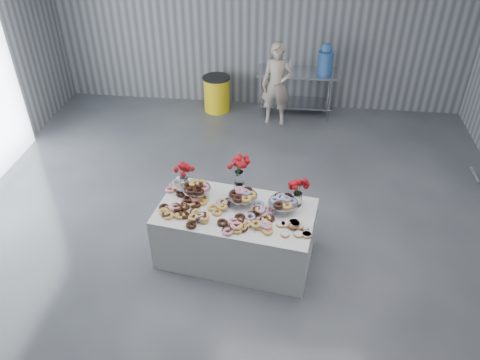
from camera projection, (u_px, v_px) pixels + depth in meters
The scene contains 16 objects.
ground at pixel (230, 256), 6.09m from camera, with size 9.00×9.00×0.00m, color #3A3D42.
room_walls at pixel (200, 58), 4.64m from camera, with size 8.04×9.04×4.02m.
display_table at pixel (236, 234), 5.89m from camera, with size 1.90×1.00×0.75m, color silver.
prep_table at pixel (296, 85), 8.98m from camera, with size 1.50×0.60×0.90m.
donut_mounds at pixel (235, 210), 5.61m from camera, with size 1.80×0.80×0.09m, color #E6AC54, non-canonical shape.
cake_stand_left at pixel (196, 187), 5.83m from camera, with size 0.36×0.36×0.17m.
cake_stand_mid at pixel (243, 195), 5.70m from camera, with size 0.36×0.36×0.17m.
cake_stand_right at pixel (283, 201), 5.60m from camera, with size 0.36×0.36×0.17m.
danish_pile at pixel (295, 225), 5.37m from camera, with size 0.48×0.48×0.11m, color silver, non-canonical shape.
bouquet_left at pixel (183, 170), 5.86m from camera, with size 0.26×0.26×0.42m.
bouquet_right at pixel (299, 185), 5.59m from camera, with size 0.26×0.26×0.42m.
bouquet_center at pixel (239, 168), 5.74m from camera, with size 0.26×0.26×0.57m.
water_jug at pixel (326, 60), 8.62m from camera, with size 0.28×0.28×0.55m.
drink_bottles at pixel (280, 66), 8.69m from camera, with size 0.54×0.08×0.27m, color #268C33, non-canonical shape.
person at pixel (277, 85), 8.62m from camera, with size 0.56×0.37×1.55m, color #CC8C93.
trash_barrel at pixel (217, 94), 9.28m from camera, with size 0.55×0.55×0.70m.
Camera 1 is at (0.65, -4.34, 4.35)m, focal length 35.00 mm.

